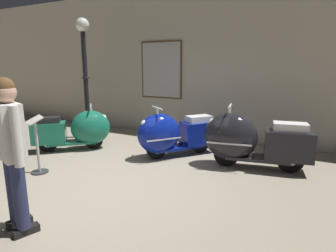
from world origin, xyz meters
name	(u,v)px	position (x,y,z in m)	size (l,w,h in m)	color
ground_plane	(118,183)	(0.00, 0.00, 0.00)	(60.00, 60.00, 0.00)	gray
showroom_back_wall	(200,63)	(0.00, 3.36, 1.83)	(18.00, 0.24, 3.65)	#BCB29E
scooter_0	(78,130)	(-1.82, 1.03, 0.44)	(1.48, 1.39, 0.97)	black
scooter_1	(172,134)	(0.15, 1.54, 0.46)	(1.40, 1.60, 1.02)	black
scooter_2	(247,140)	(1.61, 1.61, 0.51)	(1.88, 0.84, 1.11)	black
lamppost	(85,69)	(-2.37, 1.93, 1.69)	(0.32, 0.32, 2.86)	black
visitor_0	(11,146)	(-0.17, -1.53, 0.97)	(0.54, 0.36, 1.68)	black
info_stanchion	(38,150)	(-1.45, -0.26, 0.40)	(0.39, 0.34, 0.98)	#333338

